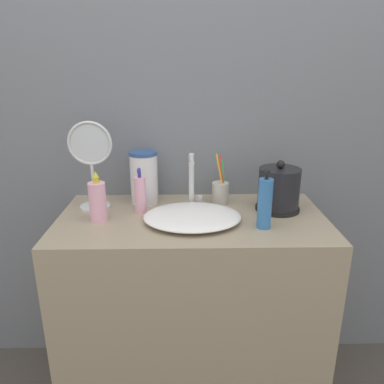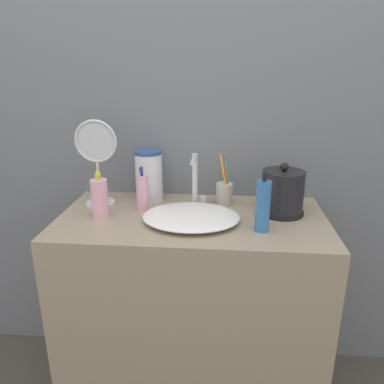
{
  "view_description": "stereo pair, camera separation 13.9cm",
  "coord_description": "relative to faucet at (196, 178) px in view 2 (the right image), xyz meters",
  "views": [
    {
      "loc": [
        -0.02,
        -1.06,
        1.38
      ],
      "look_at": [
        -0.0,
        0.26,
        0.93
      ],
      "focal_mm": 35.0,
      "sensor_mm": 36.0,
      "label": 1
    },
    {
      "loc": [
        0.11,
        -1.05,
        1.38
      ],
      "look_at": [
        -0.0,
        0.26,
        0.93
      ],
      "focal_mm": 35.0,
      "sensor_mm": 36.0,
      "label": 2
    }
  ],
  "objects": [
    {
      "name": "wall_back",
      "position": [
        -0.0,
        0.16,
        0.35
      ],
      "size": [
        6.0,
        0.04,
        2.6
      ],
      "color": "slate",
      "rests_on": "ground_plane"
    },
    {
      "name": "vanity_counter",
      "position": [
        -0.0,
        -0.11,
        -0.54
      ],
      "size": [
        1.02,
        0.52,
        0.83
      ],
      "color": "gray",
      "rests_on": "ground_plane"
    },
    {
      "name": "sink_basin",
      "position": [
        -0.0,
        -0.16,
        -0.1
      ],
      "size": [
        0.36,
        0.29,
        0.04
      ],
      "color": "white",
      "rests_on": "vanity_counter"
    },
    {
      "name": "faucet",
      "position": [
        0.0,
        0.0,
        0.0
      ],
      "size": [
        0.06,
        0.13,
        0.22
      ],
      "color": "silver",
      "rests_on": "vanity_counter"
    },
    {
      "name": "electric_kettle",
      "position": [
        0.34,
        -0.05,
        -0.04
      ],
      "size": [
        0.17,
        0.17,
        0.2
      ],
      "color": "black",
      "rests_on": "vanity_counter"
    },
    {
      "name": "toothbrush_cup",
      "position": [
        0.12,
        0.03,
        -0.07
      ],
      "size": [
        0.07,
        0.07,
        0.21
      ],
      "color": "#B7B2A8",
      "rests_on": "vanity_counter"
    },
    {
      "name": "lotion_bottle",
      "position": [
        -0.2,
        -0.06,
        -0.05
      ],
      "size": [
        0.05,
        0.05,
        0.18
      ],
      "color": "#EAA8C6",
      "rests_on": "vanity_counter"
    },
    {
      "name": "shampoo_bottle",
      "position": [
        0.25,
        -0.22,
        -0.03
      ],
      "size": [
        0.05,
        0.05,
        0.22
      ],
      "color": "#3370B7",
      "rests_on": "vanity_counter"
    },
    {
      "name": "mouthwash_bottle",
      "position": [
        -0.35,
        -0.14,
        -0.04
      ],
      "size": [
        0.06,
        0.06,
        0.19
      ],
      "color": "#EAA8C6",
      "rests_on": "vanity_counter"
    },
    {
      "name": "vanity_mirror",
      "position": [
        -0.39,
        -0.01,
        0.08
      ],
      "size": [
        0.17,
        0.12,
        0.35
      ],
      "color": "silver",
      "rests_on": "vanity_counter"
    },
    {
      "name": "water_pitcher",
      "position": [
        -0.2,
        0.05,
        -0.01
      ],
      "size": [
        0.12,
        0.12,
        0.22
      ],
      "color": "silver",
      "rests_on": "vanity_counter"
    }
  ]
}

